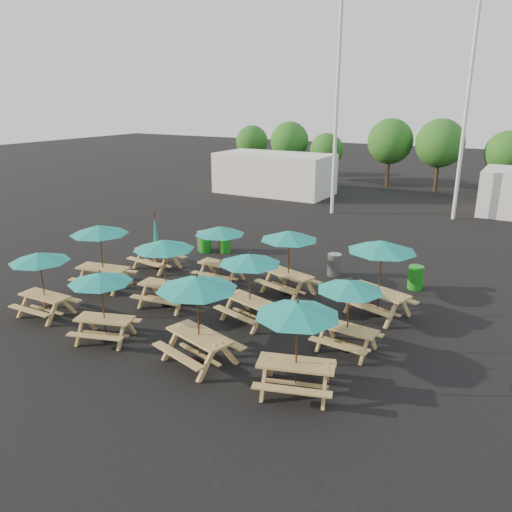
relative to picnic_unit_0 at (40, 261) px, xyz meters
The scene contains 28 objects.
ground 6.28m from the picnic_unit_0, 43.70° to the left, with size 120.00×120.00×0.00m, color black.
picnic_unit_0 is the anchor object (origin of this frame).
picnic_unit_1 2.67m from the picnic_unit_0, 94.99° to the left, with size 2.37×2.37×2.36m.
picnic_unit_2 5.32m from the picnic_unit_0, 89.91° to the left, with size 2.00×1.79×2.32m.
picnic_unit_3 2.87m from the picnic_unit_0, ahead, with size 2.21×2.21×2.05m.
picnic_unit_4 3.74m from the picnic_unit_0, 42.16° to the left, with size 2.16×2.16×2.28m.
picnic_unit_5 6.11m from the picnic_unit_0, 60.11° to the left, with size 1.84×1.84×2.14m.
picnic_unit_6 5.89m from the picnic_unit_0, ahead, with size 2.51×2.51×2.39m.
picnic_unit_7 6.42m from the picnic_unit_0, 26.21° to the left, with size 2.30×2.30×2.19m.
picnic_unit_8 7.92m from the picnic_unit_0, 43.34° to the left, with size 2.43×2.43×2.31m.
picnic_unit_9 8.62m from the picnic_unit_0, ahead, with size 2.43×2.43×2.27m.
picnic_unit_10 9.31m from the picnic_unit_0, 15.87° to the left, with size 1.87×1.87×2.05m.
picnic_unit_11 10.41m from the picnic_unit_0, 30.27° to the left, with size 2.66×2.66×2.47m.
waste_bin_0 8.34m from the picnic_unit_0, 89.15° to the left, with size 0.53×0.53×0.85m, color gray.
waste_bin_1 8.18m from the picnic_unit_0, 87.47° to the left, with size 0.53×0.53×0.85m, color #178117.
waste_bin_2 8.77m from the picnic_unit_0, 83.32° to the left, with size 0.53×0.53×0.85m, color #178117.
waste_bin_3 8.60m from the picnic_unit_0, 82.13° to the left, with size 0.53×0.53×0.85m, color #178117.
waste_bin_4 10.39m from the picnic_unit_0, 51.27° to the left, with size 0.53×0.53×0.85m, color gray.
waste_bin_5 12.58m from the picnic_unit_0, 40.62° to the left, with size 0.53×0.53×0.85m, color #178117.
mast_0 18.77m from the picnic_unit_0, 82.64° to the left, with size 0.20×0.20×12.00m, color silver.
mast_1 22.40m from the picnic_unit_0, 66.30° to the left, with size 0.20×0.20×12.00m, color silver.
event_tent_0 22.45m from the picnic_unit_0, 99.37° to the left, with size 8.00×4.00×2.80m, color silver.
tree_0 30.98m from the picnic_unit_0, 108.31° to the left, with size 2.80×2.80×4.24m.
tree_1 28.60m from the picnic_unit_0, 100.90° to the left, with size 3.11×3.11×4.72m.
tree_2 27.89m from the picnic_unit_0, 94.21° to the left, with size 2.59×2.59×3.93m.
tree_3 29.03m from the picnic_unit_0, 84.87° to the left, with size 3.36×3.36×5.09m.
tree_4 29.13m from the picnic_unit_0, 77.61° to the left, with size 3.41×3.41×5.17m.
tree_5 30.72m from the picnic_unit_0, 69.87° to the left, with size 2.94×2.94×4.45m.
Camera 1 is at (8.53, -13.34, 6.57)m, focal length 35.00 mm.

